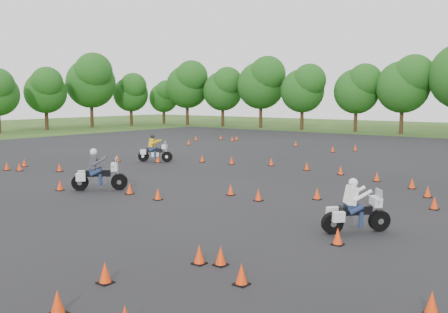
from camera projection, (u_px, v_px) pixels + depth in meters
ground at (166, 194)px, 20.73m from camera, size 140.00×140.00×0.00m
asphalt_pad at (248, 176)px, 25.47m from camera, size 62.00×62.00×0.00m
traffic_cones at (264, 173)px, 25.03m from camera, size 32.52×33.00×0.45m
rider_grey at (100, 169)px, 21.49m from camera, size 2.22×2.16×1.83m
rider_yellow at (155, 148)px, 30.95m from camera, size 2.28×1.56×1.70m
rider_white at (356, 205)px, 14.76m from camera, size 1.91×2.06×1.66m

